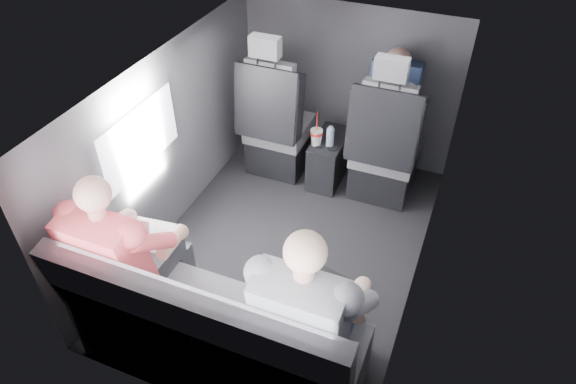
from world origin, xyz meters
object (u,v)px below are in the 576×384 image
at_px(passenger_rear_right, 310,313).
at_px(passenger_front_right, 393,98).
at_px(laptop_white, 135,234).
at_px(front_seat_right, 384,153).
at_px(rear_bench, 215,336).
at_px(laptop_black, 320,285).
at_px(center_console, 329,159).
at_px(passenger_rear_left, 127,254).
at_px(front_seat_left, 277,130).
at_px(soda_cup, 316,137).
at_px(water_bottle, 330,137).

height_order(passenger_rear_right, passenger_front_right, passenger_rear_right).
height_order(laptop_white, passenger_rear_right, passenger_rear_right).
relative_size(front_seat_right, passenger_front_right, 1.78).
height_order(front_seat_right, passenger_front_right, front_seat_right).
relative_size(rear_bench, laptop_black, 4.86).
xyz_separation_m(front_seat_right, rear_bench, (-0.45, -1.90, -0.09)).
distance_m(center_console, passenger_rear_right, 1.97).
distance_m(front_seat_right, passenger_rear_right, 1.82).
bearing_deg(front_seat_right, passenger_rear_left, -119.31).
distance_m(front_seat_right, laptop_white, 1.98).
bearing_deg(laptop_black, front_seat_left, 120.25).
bearing_deg(center_console, front_seat_right, -5.07).
height_order(soda_cup, passenger_rear_left, passenger_rear_left).
relative_size(center_console, laptop_black, 1.46).
distance_m(front_seat_left, passenger_rear_right, 2.06).
bearing_deg(passenger_rear_left, passenger_rear_right, -0.03).
xyz_separation_m(center_console, passenger_rear_left, (-0.56, -1.85, 0.43)).
height_order(passenger_rear_left, passenger_front_right, passenger_rear_left).
bearing_deg(center_console, rear_bench, -90.00).
bearing_deg(front_seat_left, passenger_front_right, 16.62).
distance_m(laptop_black, passenger_rear_left, 1.07).
xyz_separation_m(soda_cup, laptop_black, (0.56, -1.52, 0.15)).
distance_m(water_bottle, passenger_front_right, 0.56).
relative_size(rear_bench, passenger_rear_right, 1.27).
distance_m(front_seat_right, rear_bench, 1.96).
bearing_deg(soda_cup, rear_bench, -87.58).
relative_size(rear_bench, laptop_white, 4.50).
relative_size(front_seat_left, center_console, 2.64).
bearing_deg(soda_cup, front_seat_right, 8.83).
bearing_deg(passenger_front_right, passenger_rear_left, -115.35).
distance_m(rear_bench, water_bottle, 1.85).
bearing_deg(soda_cup, passenger_rear_left, -105.77).
height_order(front_seat_left, laptop_black, front_seat_left).
relative_size(center_console, water_bottle, 2.72).
relative_size(front_seat_left, passenger_rear_left, 1.03).
distance_m(water_bottle, laptop_white, 1.73).
xyz_separation_m(front_seat_left, laptop_white, (-0.17, -1.66, 0.23)).
height_order(front_seat_left, rear_bench, front_seat_left).
distance_m(laptop_black, passenger_front_right, 1.87).
relative_size(laptop_white, passenger_rear_left, 0.29).
height_order(front_seat_left, center_console, front_seat_left).
xyz_separation_m(front_seat_left, passenger_rear_left, (-0.11, -1.81, 0.23)).
bearing_deg(passenger_rear_left, soda_cup, 74.23).
xyz_separation_m(rear_bench, passenger_rear_right, (0.51, 0.09, 0.33)).
xyz_separation_m(center_console, passenger_front_right, (0.41, 0.22, 0.54)).
bearing_deg(rear_bench, center_console, 90.00).
height_order(center_console, rear_bench, rear_bench).
height_order(laptop_white, passenger_front_right, passenger_front_right).
xyz_separation_m(center_console, passenger_rear_right, (0.51, -1.85, 0.44)).
relative_size(laptop_white, passenger_rear_right, 0.28).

